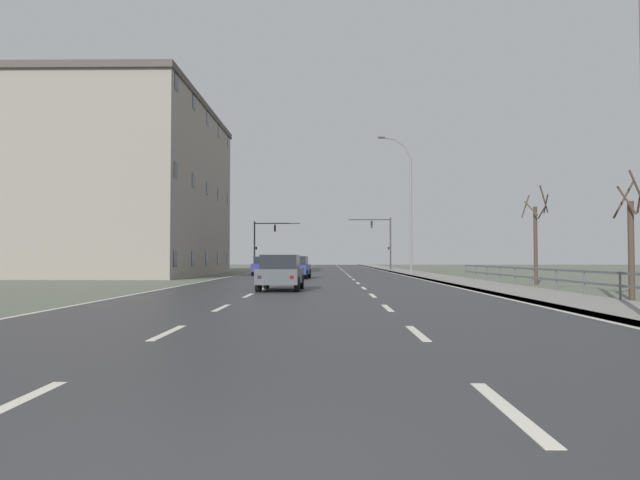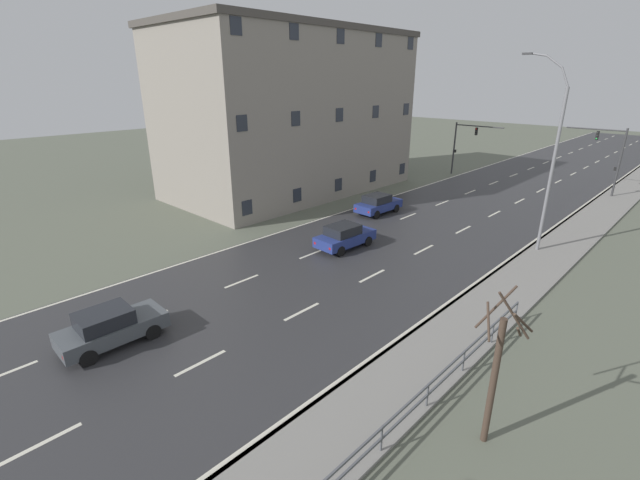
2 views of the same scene
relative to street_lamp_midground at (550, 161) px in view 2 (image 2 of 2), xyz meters
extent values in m
cube|color=#5B6051|center=(-7.42, 3.39, -5.76)|extent=(160.00, 160.00, 0.12)
cube|color=#303033|center=(-7.42, 15.39, -5.69)|extent=(14.00, 120.00, 0.02)
cube|color=beige|center=(-9.76, -26.41, -5.68)|extent=(0.16, 2.20, 0.01)
cube|color=beige|center=(-9.76, -21.01, -5.68)|extent=(0.16, 2.20, 0.01)
cube|color=beige|center=(-9.76, -15.61, -5.68)|extent=(0.16, 2.20, 0.01)
cube|color=beige|center=(-9.76, -10.21, -5.68)|extent=(0.16, 2.20, 0.01)
cube|color=beige|center=(-9.76, -4.81, -5.68)|extent=(0.16, 2.20, 0.01)
cube|color=beige|center=(-9.76, 0.59, -5.68)|extent=(0.16, 2.20, 0.01)
cube|color=beige|center=(-9.76, 5.99, -5.68)|extent=(0.16, 2.20, 0.01)
cube|color=beige|center=(-9.76, 11.39, -5.68)|extent=(0.16, 2.20, 0.01)
cube|color=beige|center=(-9.76, 16.79, -5.68)|extent=(0.16, 2.20, 0.01)
cube|color=beige|center=(-9.76, 22.19, -5.68)|extent=(0.16, 2.20, 0.01)
cube|color=beige|center=(-9.76, 27.59, -5.68)|extent=(0.16, 2.20, 0.01)
cube|color=beige|center=(-9.76, 32.99, -5.68)|extent=(0.16, 2.20, 0.01)
cube|color=beige|center=(-9.76, 38.39, -5.68)|extent=(0.16, 2.20, 0.01)
cube|color=beige|center=(-9.76, 43.79, -5.68)|extent=(0.16, 2.20, 0.01)
cube|color=beige|center=(-9.76, 49.19, -5.68)|extent=(0.16, 2.20, 0.01)
cube|color=beige|center=(-9.76, 54.59, -5.68)|extent=(0.16, 2.20, 0.01)
cube|color=beige|center=(-9.76, 59.99, -5.68)|extent=(0.16, 2.20, 0.01)
cube|color=beige|center=(-9.76, 65.39, -5.68)|extent=(0.16, 2.20, 0.01)
cube|color=beige|center=(-9.76, 70.79, -5.68)|extent=(0.16, 2.20, 0.01)
cube|color=beige|center=(-5.09, -26.41, -5.68)|extent=(0.16, 2.20, 0.01)
cube|color=beige|center=(-5.09, -21.01, -5.68)|extent=(0.16, 2.20, 0.01)
cube|color=beige|center=(-5.09, -15.61, -5.68)|extent=(0.16, 2.20, 0.01)
cube|color=beige|center=(-5.09, -10.21, -5.68)|extent=(0.16, 2.20, 0.01)
cube|color=beige|center=(-5.09, -4.81, -5.68)|extent=(0.16, 2.20, 0.01)
cube|color=beige|center=(-5.09, 0.59, -5.68)|extent=(0.16, 2.20, 0.01)
cube|color=beige|center=(-5.09, 5.99, -5.68)|extent=(0.16, 2.20, 0.01)
cube|color=beige|center=(-5.09, 11.39, -5.68)|extent=(0.16, 2.20, 0.01)
cube|color=beige|center=(-5.09, 16.79, -5.68)|extent=(0.16, 2.20, 0.01)
cube|color=beige|center=(-5.09, 22.19, -5.68)|extent=(0.16, 2.20, 0.01)
cube|color=beige|center=(-5.09, 27.59, -5.68)|extent=(0.16, 2.20, 0.01)
cube|color=beige|center=(-5.09, 32.99, -5.68)|extent=(0.16, 2.20, 0.01)
cube|color=beige|center=(-5.09, 38.39, -5.68)|extent=(0.16, 2.20, 0.01)
cube|color=beige|center=(-5.09, 43.79, -5.68)|extent=(0.16, 2.20, 0.01)
cube|color=beige|center=(-5.09, 49.19, -5.68)|extent=(0.16, 2.20, 0.01)
cube|color=beige|center=(-5.09, 54.59, -5.68)|extent=(0.16, 2.20, 0.01)
cube|color=beige|center=(-5.09, 59.99, -5.68)|extent=(0.16, 2.20, 0.01)
cube|color=beige|center=(-5.09, 65.39, -5.68)|extent=(0.16, 2.20, 0.01)
cube|color=beige|center=(-0.57, 15.39, -5.68)|extent=(0.16, 120.00, 0.01)
cube|color=beige|center=(-14.27, 15.39, -5.68)|extent=(0.16, 120.00, 0.01)
cube|color=gray|center=(1.08, 15.39, -5.64)|extent=(3.00, 120.00, 0.12)
cube|color=slate|center=(-0.34, 15.39, -5.64)|extent=(0.16, 120.00, 0.12)
cylinder|color=#515459|center=(2.43, -19.68, -5.20)|extent=(0.07, 0.07, 1.00)
cylinder|color=#515459|center=(2.43, -17.15, -5.20)|extent=(0.07, 0.07, 1.00)
cylinder|color=#515459|center=(2.43, -14.62, -5.20)|extent=(0.07, 0.07, 1.00)
cylinder|color=#515459|center=(2.43, -12.09, -5.20)|extent=(0.07, 0.07, 1.00)
cylinder|color=#515459|center=(2.43, -9.56, -5.20)|extent=(0.07, 0.07, 1.00)
cylinder|color=slate|center=(0.18, 0.00, -0.78)|extent=(0.20, 0.20, 9.83)
cylinder|color=slate|center=(-0.05, 0.00, 4.63)|extent=(0.56, 0.11, 1.04)
cylinder|color=slate|center=(-0.74, 0.00, 5.45)|extent=(0.96, 0.11, 0.72)
cylinder|color=slate|center=(-1.73, 0.00, 5.86)|extent=(1.10, 0.11, 0.30)
cube|color=#333335|center=(-2.27, 0.00, 5.90)|extent=(0.56, 0.24, 0.12)
cylinder|color=#38383A|center=(0.48, 18.67, -2.60)|extent=(0.18, 0.18, 6.19)
cylinder|color=#38383A|center=(-1.94, 18.67, 0.24)|extent=(4.84, 0.12, 0.12)
cube|color=black|center=(-1.70, 18.67, -0.31)|extent=(0.20, 0.28, 0.80)
sphere|color=#2D2D2D|center=(-1.70, 18.52, -0.05)|extent=(0.14, 0.14, 0.14)
sphere|color=#2D2D2D|center=(-1.70, 18.52, -0.31)|extent=(0.14, 0.14, 0.14)
sphere|color=green|center=(-1.70, 18.52, -0.57)|extent=(0.14, 0.14, 0.14)
cube|color=black|center=(0.26, 18.62, -3.10)|extent=(0.18, 0.12, 0.32)
cylinder|color=#38383A|center=(-15.32, 18.18, -2.83)|extent=(0.18, 0.18, 5.73)
cylinder|color=#38383A|center=(-12.68, 18.18, -0.22)|extent=(5.28, 0.12, 0.12)
cube|color=black|center=(-12.95, 18.18, -0.77)|extent=(0.20, 0.28, 0.80)
sphere|color=red|center=(-12.95, 18.03, -0.51)|extent=(0.14, 0.14, 0.14)
sphere|color=#2D2D2D|center=(-12.95, 18.03, -0.77)|extent=(0.14, 0.14, 0.14)
sphere|color=#2D2D2D|center=(-12.95, 18.03, -1.03)|extent=(0.14, 0.14, 0.14)
cube|color=black|center=(-15.10, 18.13, -3.10)|extent=(0.18, 0.12, 0.32)
cube|color=navy|center=(-9.01, -7.95, -5.05)|extent=(1.97, 4.19, 0.64)
cube|color=black|center=(-9.02, -8.20, -4.43)|extent=(1.66, 2.08, 0.60)
cube|color=slate|center=(-8.97, -7.25, -4.45)|extent=(1.41, 0.15, 0.51)
cylinder|color=black|center=(-8.13, -6.72, -5.37)|extent=(0.25, 0.67, 0.66)
cylinder|color=black|center=(-9.75, -6.64, -5.37)|extent=(0.25, 0.67, 0.66)
cylinder|color=black|center=(-8.27, -9.26, -5.37)|extent=(0.25, 0.67, 0.66)
cylinder|color=black|center=(-9.88, -9.17, -5.37)|extent=(0.25, 0.67, 0.66)
cube|color=red|center=(-9.77, -9.94, -5.05)|extent=(0.16, 0.05, 0.14)
cube|color=red|center=(-8.46, -10.01, -5.05)|extent=(0.16, 0.05, 0.14)
cube|color=navy|center=(-12.02, -0.31, -5.05)|extent=(1.91, 4.16, 0.64)
cube|color=black|center=(-12.03, -0.56, -4.43)|extent=(1.63, 2.06, 0.60)
cube|color=slate|center=(-12.00, 0.39, -4.45)|extent=(1.41, 0.13, 0.51)
cylinder|color=black|center=(-11.16, 0.93, -5.37)|extent=(0.24, 0.67, 0.66)
cylinder|color=black|center=(-12.78, 0.99, -5.37)|extent=(0.24, 0.67, 0.66)
cylinder|color=black|center=(-11.26, -1.61, -5.37)|extent=(0.24, 0.67, 0.66)
cylinder|color=black|center=(-12.88, -1.55, -5.37)|extent=(0.24, 0.67, 0.66)
cube|color=red|center=(-12.76, -2.31, -5.05)|extent=(0.16, 0.05, 0.14)
cube|color=red|center=(-11.44, -2.36, -5.05)|extent=(0.16, 0.05, 0.14)
cube|color=#474C51|center=(-8.84, -22.71, -5.05)|extent=(1.85, 4.14, 0.64)
cube|color=black|center=(-8.85, -22.96, -4.43)|extent=(1.60, 2.03, 0.60)
cube|color=slate|center=(-8.83, -22.01, -4.45)|extent=(1.41, 0.11, 0.51)
cylinder|color=black|center=(-8.01, -21.46, -5.37)|extent=(0.23, 0.66, 0.66)
cylinder|color=black|center=(-9.63, -21.42, -5.37)|extent=(0.23, 0.66, 0.66)
cylinder|color=black|center=(-8.06, -24.00, -5.37)|extent=(0.23, 0.66, 0.66)
cylinder|color=black|center=(-9.68, -23.96, -5.37)|extent=(0.23, 0.66, 0.66)
cube|color=red|center=(-9.55, -24.73, -5.05)|extent=(0.16, 0.04, 0.14)
cube|color=red|center=(-8.23, -24.76, -5.05)|extent=(0.16, 0.04, 0.14)
cube|color=gray|center=(-23.13, 0.49, 1.30)|extent=(12.08, 22.57, 14.00)
cube|color=#4C4742|center=(-23.13, 0.49, 8.55)|extent=(12.32, 23.02, 0.50)
cube|color=#282D38|center=(-17.07, -9.59, -4.30)|extent=(0.04, 0.90, 1.10)
cube|color=#282D38|center=(-17.07, -4.55, -4.30)|extent=(0.04, 0.90, 1.10)
cube|color=#282D38|center=(-17.07, 0.49, -4.30)|extent=(0.04, 0.90, 1.10)
cube|color=#282D38|center=(-17.07, 5.54, -4.30)|extent=(0.04, 0.90, 1.10)
cube|color=#282D38|center=(-17.07, 10.58, -4.30)|extent=(0.04, 0.90, 1.10)
cube|color=#282D38|center=(-17.07, -9.59, 1.70)|extent=(0.04, 0.90, 1.10)
cube|color=#282D38|center=(-17.07, -4.55, 1.70)|extent=(0.04, 0.90, 1.10)
cube|color=#282D38|center=(-17.07, 0.49, 1.70)|extent=(0.04, 0.90, 1.10)
cube|color=#282D38|center=(-17.07, 5.54, 1.70)|extent=(0.04, 0.90, 1.10)
cube|color=#282D38|center=(-17.07, 10.58, 1.70)|extent=(0.04, 0.90, 1.10)
cube|color=#282D38|center=(-17.07, -9.59, 7.70)|extent=(0.04, 0.90, 1.10)
cube|color=#282D38|center=(-17.07, -4.55, 7.70)|extent=(0.04, 0.90, 1.10)
cube|color=#282D38|center=(-17.07, 0.49, 7.70)|extent=(0.04, 0.90, 1.10)
cube|color=#282D38|center=(-17.07, 5.54, 7.70)|extent=(0.04, 0.90, 1.10)
cube|color=#282D38|center=(-17.07, 10.58, 7.70)|extent=(0.04, 0.90, 1.10)
cylinder|color=#423328|center=(4.38, -17.10, -3.60)|extent=(0.20, 0.20, 4.20)
cylinder|color=#423328|center=(4.91, -17.23, -1.35)|extent=(0.27, 1.11, 0.96)
cylinder|color=#423328|center=(3.99, -16.73, -1.44)|extent=(0.75, 0.87, 1.32)
cylinder|color=#423328|center=(4.72, -17.46, -1.12)|extent=(0.74, 0.77, 1.43)
cylinder|color=#423328|center=(4.07, -17.35, -1.61)|extent=(0.51, 0.71, 0.85)
cylinder|color=#423328|center=(4.78, -17.01, -1.77)|extent=(0.21, 0.86, 0.72)
camera|label=1|loc=(-6.74, -47.94, -4.28)|focal=32.13mm
camera|label=2|loc=(7.80, -27.83, 4.55)|focal=24.23mm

